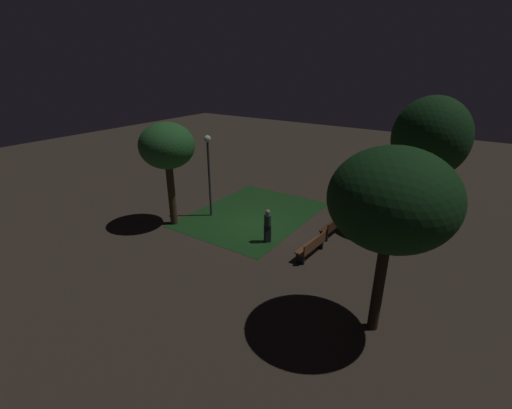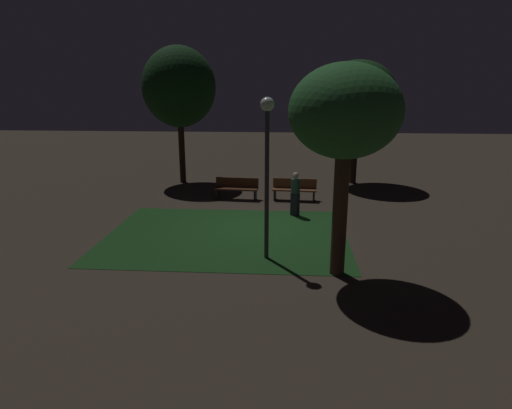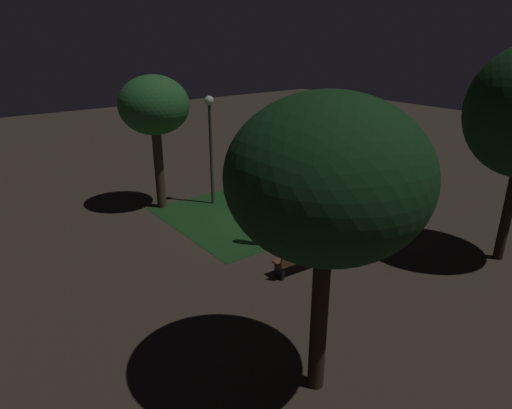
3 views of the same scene
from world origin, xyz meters
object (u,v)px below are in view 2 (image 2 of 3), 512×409
tree_back_right (345,114)px  bench_front_left (295,189)px  lamp_post_plaza_east (267,151)px  tree_tall_center (179,87)px  pedestrian (295,193)px  tree_near_wall (358,92)px  bench_corner (237,188)px

tree_back_right → bench_front_left: bearing=-82.5°
tree_back_right → lamp_post_plaza_east: bearing=-26.4°
tree_tall_center → pedestrian: (-5.37, 5.28, -3.65)m
tree_near_wall → pedestrian: size_ratio=3.56×
tree_back_right → pedestrian: size_ratio=3.19×
bench_corner → lamp_post_plaza_east: lamp_post_plaza_east is taller
lamp_post_plaza_east → pedestrian: size_ratio=2.69×
bench_front_left → pedestrian: bearing=89.6°
bench_corner → tree_back_right: bearing=114.9°
bench_front_left → pedestrian: size_ratio=1.14×
tree_tall_center → tree_near_wall: bearing=-177.2°
lamp_post_plaza_east → tree_back_right: bearing=153.6°
bench_corner → tree_near_wall: size_ratio=0.32×
bench_corner → lamp_post_plaza_east: 6.98m
bench_corner → tree_back_right: size_ratio=0.36×
pedestrian → bench_corner: bearing=-43.0°
bench_corner → tree_tall_center: size_ratio=0.29×
tree_back_right → lamp_post_plaza_east: tree_back_right is taller
tree_near_wall → tree_tall_center: bearing=2.8°
pedestrian → tree_back_right: bearing=101.0°
bench_front_left → pedestrian: 2.26m
tree_back_right → pedestrian: 5.99m
tree_back_right → tree_tall_center: tree_tall_center is taller
bench_front_left → bench_corner: 2.40m
tree_tall_center → lamp_post_plaza_east: 10.53m
tree_back_right → tree_near_wall: bearing=-100.1°
tree_back_right → tree_tall_center: (6.34, -10.30, 0.52)m
bench_corner → tree_near_wall: 7.37m
bench_front_left → tree_tall_center: size_ratio=0.29×
bench_front_left → lamp_post_plaza_east: 6.86m
bench_front_left → bench_corner: same height
bench_front_left → tree_near_wall: tree_near_wall is taller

